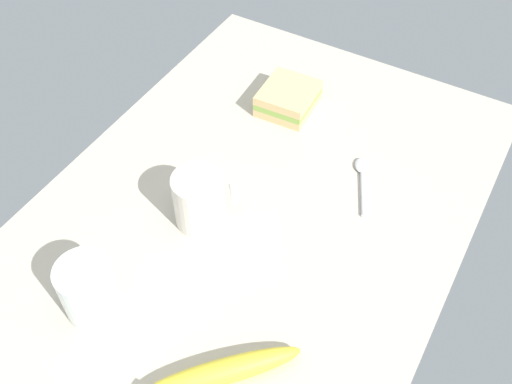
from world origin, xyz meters
TOP-DOWN VIEW (x-y plane):
  - tabletop at (0.00, 0.00)cm, footprint 90.00×64.00cm
  - coffee_mug_black at (-6.88, 5.93)cm, footprint 9.12×9.65cm
  - sandwich_main at (23.37, 6.64)cm, footprint 10.77×9.80cm
  - glass_of_milk at (-27.44, 9.98)cm, footprint 7.80×7.80cm
  - banana at (-27.23, -10.84)cm, footprint 17.26×16.65cm
  - spoon at (13.84, -12.45)cm, footprint 12.30×6.73cm

SIDE VIEW (x-z plane):
  - tabletop at x=0.00cm, z-range 0.00..2.00cm
  - spoon at x=13.84cm, z-range 1.98..2.78cm
  - banana at x=-27.23cm, z-range 2.00..5.32cm
  - sandwich_main at x=23.37cm, z-range 2.00..6.40cm
  - glass_of_milk at x=-27.44cm, z-range 1.51..10.77cm
  - coffee_mug_black at x=-6.88cm, z-range 2.14..11.35cm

